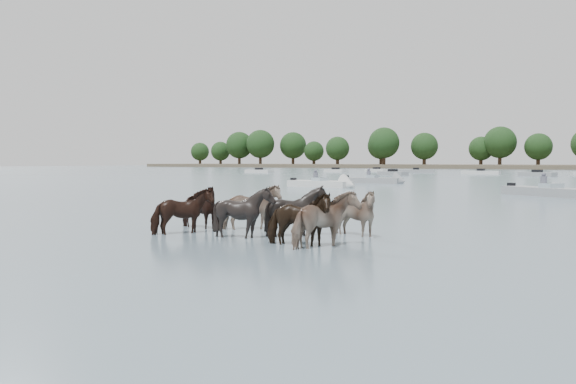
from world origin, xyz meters
The scene contains 7 objects.
ground centered at (0.00, 0.00, 0.00)m, with size 400.00×400.00×0.00m, color slate.
shoreline centered at (-70.00, 150.00, 0.50)m, with size 160.00×30.00×1.00m, color #4C4233.
pony_herd centered at (1.23, 1.28, 0.57)m, with size 6.52×3.40×1.46m.
motorboat_a centered at (-11.78, 26.82, 0.23)m, with size 5.79×2.05×1.92m.
motorboat_b centered at (4.67, 23.70, 0.22)m, with size 6.13×4.53×1.92m.
motorboat_f centered at (-12.15, 36.59, 0.23)m, with size 5.80×1.91×1.92m.
treeline centered at (-74.01, 151.81, 6.63)m, with size 148.64×20.82×12.53m.
Camera 1 is at (10.14, -10.79, 1.93)m, focal length 36.70 mm.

